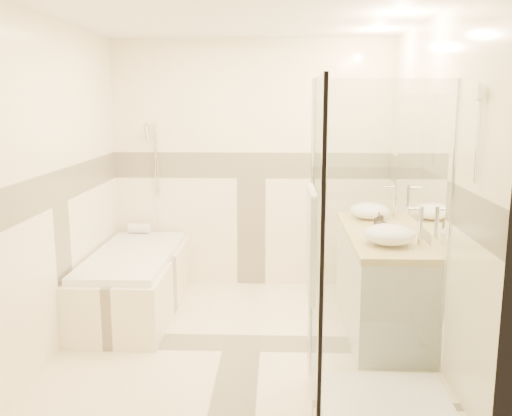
{
  "coord_description": "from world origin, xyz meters",
  "views": [
    {
      "loc": [
        0.28,
        -4.25,
        1.91
      ],
      "look_at": [
        0.1,
        0.25,
        1.05
      ],
      "focal_mm": 40.0,
      "sensor_mm": 36.0,
      "label": 1
    }
  ],
  "objects_px": {
    "amenity_bottle_b": "(381,224)",
    "vessel_sink_near": "(370,211)",
    "vanity": "(380,282)",
    "shower_enclosure": "(368,334)",
    "vessel_sink_far": "(389,234)",
    "bathtub": "(134,279)",
    "amenity_bottle_a": "(379,221)"
  },
  "relations": [
    {
      "from": "amenity_bottle_b",
      "to": "vessel_sink_near",
      "type": "bearing_deg",
      "value": 90.0
    },
    {
      "from": "amenity_bottle_b",
      "to": "vanity",
      "type": "bearing_deg",
      "value": 72.52
    },
    {
      "from": "shower_enclosure",
      "to": "vessel_sink_far",
      "type": "relative_size",
      "value": 5.33
    },
    {
      "from": "vessel_sink_near",
      "to": "amenity_bottle_b",
      "type": "xyz_separation_m",
      "value": [
        0.0,
        -0.6,
        0.0
      ]
    },
    {
      "from": "vessel_sink_near",
      "to": "vessel_sink_far",
      "type": "relative_size",
      "value": 0.94
    },
    {
      "from": "vanity",
      "to": "vessel_sink_near",
      "type": "distance_m",
      "value": 0.73
    },
    {
      "from": "vanity",
      "to": "vessel_sink_far",
      "type": "relative_size",
      "value": 4.23
    },
    {
      "from": "vessel_sink_near",
      "to": "shower_enclosure",
      "type": "bearing_deg",
      "value": -98.58
    },
    {
      "from": "vessel_sink_near",
      "to": "vessel_sink_far",
      "type": "distance_m",
      "value": 0.95
    },
    {
      "from": "vessel_sink_near",
      "to": "vanity",
      "type": "bearing_deg",
      "value": -87.87
    },
    {
      "from": "vanity",
      "to": "vessel_sink_near",
      "type": "xyz_separation_m",
      "value": [
        -0.02,
        0.54,
        0.5
      ]
    },
    {
      "from": "vessel_sink_far",
      "to": "amenity_bottle_b",
      "type": "distance_m",
      "value": 0.35
    },
    {
      "from": "shower_enclosure",
      "to": "amenity_bottle_b",
      "type": "relative_size",
      "value": 13.37
    },
    {
      "from": "bathtub",
      "to": "amenity_bottle_a",
      "type": "relative_size",
      "value": 11.27
    },
    {
      "from": "shower_enclosure",
      "to": "amenity_bottle_a",
      "type": "bearing_deg",
      "value": 78.39
    },
    {
      "from": "vessel_sink_near",
      "to": "amenity_bottle_a",
      "type": "distance_m",
      "value": 0.48
    },
    {
      "from": "amenity_bottle_a",
      "to": "amenity_bottle_b",
      "type": "distance_m",
      "value": 0.12
    },
    {
      "from": "amenity_bottle_a",
      "to": "amenity_bottle_b",
      "type": "relative_size",
      "value": 0.99
    },
    {
      "from": "vanity",
      "to": "vessel_sink_far",
      "type": "xyz_separation_m",
      "value": [
        -0.02,
        -0.41,
        0.5
      ]
    },
    {
      "from": "shower_enclosure",
      "to": "amenity_bottle_a",
      "type": "distance_m",
      "value": 1.42
    },
    {
      "from": "vessel_sink_far",
      "to": "amenity_bottle_b",
      "type": "xyz_separation_m",
      "value": [
        0.0,
        0.35,
        -0.0
      ]
    },
    {
      "from": "vanity",
      "to": "shower_enclosure",
      "type": "xyz_separation_m",
      "value": [
        -0.29,
        -1.27,
        0.08
      ]
    },
    {
      "from": "bathtub",
      "to": "vessel_sink_near",
      "type": "height_order",
      "value": "vessel_sink_near"
    },
    {
      "from": "vessel_sink_near",
      "to": "amenity_bottle_a",
      "type": "relative_size",
      "value": 2.39
    },
    {
      "from": "bathtub",
      "to": "amenity_bottle_a",
      "type": "bearing_deg",
      "value": -7.83
    },
    {
      "from": "bathtub",
      "to": "vanity",
      "type": "distance_m",
      "value": 2.18
    },
    {
      "from": "shower_enclosure",
      "to": "vessel_sink_near",
      "type": "bearing_deg",
      "value": 81.42
    },
    {
      "from": "vessel_sink_far",
      "to": "amenity_bottle_a",
      "type": "bearing_deg",
      "value": 90.0
    },
    {
      "from": "vessel_sink_far",
      "to": "amenity_bottle_a",
      "type": "relative_size",
      "value": 2.54
    },
    {
      "from": "bathtub",
      "to": "vanity",
      "type": "relative_size",
      "value": 1.05
    },
    {
      "from": "shower_enclosure",
      "to": "amenity_bottle_b",
      "type": "bearing_deg",
      "value": 77.27
    },
    {
      "from": "vanity",
      "to": "vessel_sink_near",
      "type": "bearing_deg",
      "value": 92.13
    }
  ]
}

